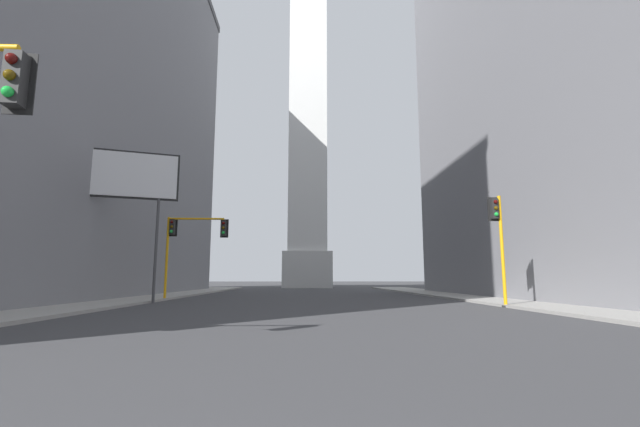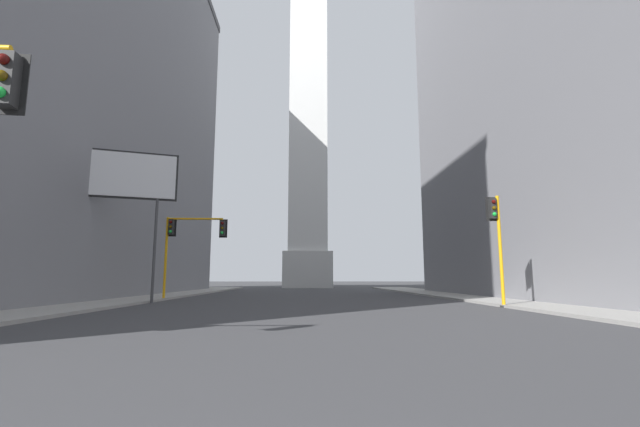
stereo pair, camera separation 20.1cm
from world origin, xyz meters
The scene contains 6 objects.
sidewalk_left centered at (-12.49, 25.02, 0.07)m, with size 5.00×83.40×0.15m, color gray.
sidewalk_right centered at (12.49, 25.02, 0.07)m, with size 5.00×83.40×0.15m, color gray.
obelisk centered at (0.00, 69.50, 36.00)m, with size 7.84×7.84×74.85m.
traffic_light_mid_right centered at (9.94, 22.00, 3.92)m, with size 0.78×0.51×5.96m.
traffic_light_mid_left centered at (-8.79, 30.03, 4.42)m, with size 4.42×0.51×5.82m.
billboard_sign centered at (-12.08, 25.76, 7.67)m, with size 6.89×2.26×9.45m.
Camera 1 is at (-0.55, -0.52, 1.52)m, focal length 24.00 mm.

